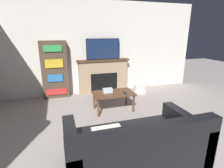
# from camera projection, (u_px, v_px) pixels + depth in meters

# --- Properties ---
(wall_back) EXTENTS (6.50, 0.06, 2.70)m
(wall_back) POSITION_uv_depth(u_px,v_px,m) (96.00, 48.00, 5.23)
(wall_back) COLOR silver
(wall_back) RESTS_ON ground_plane
(fireplace) EXTENTS (1.59, 0.28, 1.03)m
(fireplace) POSITION_uv_depth(u_px,v_px,m) (103.00, 76.00, 5.39)
(fireplace) COLOR tan
(fireplace) RESTS_ON ground_plane
(tv) EXTENTS (1.00, 0.03, 0.61)m
(tv) POSITION_uv_depth(u_px,v_px,m) (103.00, 49.00, 5.13)
(tv) COLOR black
(tv) RESTS_ON fireplace
(couch) EXTENTS (1.83, 0.99, 0.85)m
(couch) POSITION_uv_depth(u_px,v_px,m) (134.00, 149.00, 2.38)
(couch) COLOR black
(couch) RESTS_ON ground_plane
(coffee_table) EXTENTS (0.96, 0.57, 0.44)m
(coffee_table) POSITION_uv_depth(u_px,v_px,m) (114.00, 95.00, 4.13)
(coffee_table) COLOR brown
(coffee_table) RESTS_ON ground_plane
(tissue_box) EXTENTS (0.22, 0.12, 0.10)m
(tissue_box) POSITION_uv_depth(u_px,v_px,m) (108.00, 90.00, 4.12)
(tissue_box) COLOR silver
(tissue_box) RESTS_ON coffee_table
(remote_control) EXTENTS (0.04, 0.15, 0.02)m
(remote_control) POSITION_uv_depth(u_px,v_px,m) (125.00, 93.00, 4.08)
(remote_control) COLOR black
(remote_control) RESTS_ON coffee_table
(bookshelf) EXTENTS (0.70, 0.29, 1.60)m
(bookshelf) POSITION_uv_depth(u_px,v_px,m) (55.00, 70.00, 4.89)
(bookshelf) COLOR #4C3D2D
(bookshelf) RESTS_ON ground_plane
(storage_basket) EXTENTS (0.41, 0.41, 0.24)m
(storage_basket) POSITION_uv_depth(u_px,v_px,m) (140.00, 89.00, 5.44)
(storage_basket) COLOR silver
(storage_basket) RESTS_ON ground_plane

